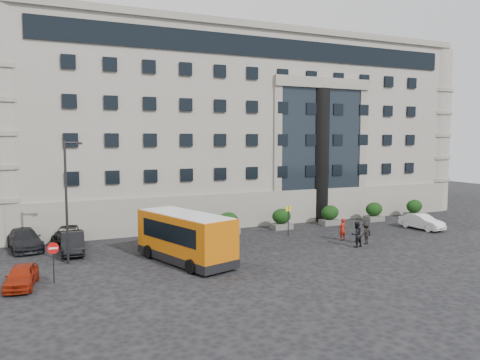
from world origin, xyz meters
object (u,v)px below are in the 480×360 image
object	(u,v)px
minibus	(185,235)
pedestrian_c	(366,233)
pedestrian_a	(342,229)
bus_stop_sign	(288,215)
hedge_d	(330,215)
no_entry_sign	(53,254)
hedge_c	(282,219)
hedge_a	(169,228)
street_lamp	(67,197)
parked_car_d	(69,234)
hedge_f	(414,208)
parked_car_b	(73,243)
parked_car_c	(25,239)
pedestrian_b	(356,234)
parked_car_a	(21,276)
hedge_e	(374,212)
hedge_b	(228,223)
white_taxi	(422,222)

from	to	relation	value
minibus	pedestrian_c	xyz separation A→B (m)	(14.35, -0.44, -0.94)
minibus	pedestrian_a	size ratio (longest dim) A/B	4.67
bus_stop_sign	pedestrian_c	bearing A→B (deg)	-52.40
hedge_d	no_entry_sign	world-z (taller)	no_entry_sign
hedge_d	minibus	xyz separation A→B (m)	(-16.50, -7.49, 0.86)
hedge_c	pedestrian_a	distance (m)	6.44
hedge_a	street_lamp	world-z (taller)	street_lamp
parked_car_d	pedestrian_a	world-z (taller)	pedestrian_a
hedge_f	parked_car_b	size ratio (longest dim) A/B	0.42
hedge_c	hedge_f	size ratio (longest dim) A/B	1.00
no_entry_sign	parked_car_c	distance (m)	9.72
street_lamp	pedestrian_b	world-z (taller)	street_lamp
parked_car_a	pedestrian_b	xyz separation A→B (m)	(22.78, 0.46, 0.34)
minibus	parked_car_d	distance (m)	11.49
hedge_e	parked_car_d	xyz separation A→B (m)	(-28.30, 1.85, -0.24)
hedge_f	street_lamp	distance (m)	34.45
hedge_a	bus_stop_sign	size ratio (longest dim) A/B	0.73
no_entry_sign	parked_car_b	bearing A→B (deg)	77.68
hedge_e	minibus	size ratio (longest dim) A/B	0.22
street_lamp	pedestrian_a	world-z (taller)	street_lamp
hedge_a	parked_car_c	distance (m)	10.68
hedge_b	pedestrian_c	bearing A→B (deg)	-43.86
parked_car_b	white_taxi	distance (m)	29.59
hedge_a	white_taxi	xyz separation A→B (m)	(21.92, -5.13, -0.25)
hedge_c	hedge_f	bearing A→B (deg)	0.00
hedge_f	parked_car_d	world-z (taller)	hedge_f
hedge_b	parked_car_b	xyz separation A→B (m)	(-12.70, -1.97, -0.20)
hedge_e	parked_car_c	xyz separation A→B (m)	(-31.46, 0.69, -0.18)
hedge_f	parked_car_d	size ratio (longest dim) A/B	0.37
hedge_e	street_lamp	xyz separation A→B (m)	(-28.74, -4.80, 3.44)
pedestrian_b	hedge_e	bearing A→B (deg)	-142.08
hedge_a	no_entry_sign	xyz separation A→B (m)	(-9.00, -8.84, 0.72)
no_entry_sign	white_taxi	xyz separation A→B (m)	(30.92, 3.71, -0.97)
hedge_e	pedestrian_c	world-z (taller)	hedge_e
pedestrian_a	pedestrian_b	xyz separation A→B (m)	(-0.49, -2.42, 0.07)
hedge_f	parked_car_a	world-z (taller)	hedge_f
bus_stop_sign	hedge_d	bearing A→B (deg)	24.66
parked_car_b	parked_car_c	distance (m)	4.13
parked_car_b	white_taxi	size ratio (longest dim) A/B	1.07
hedge_c	parked_car_c	xyz separation A→B (m)	(-21.06, 0.69, -0.18)
bus_stop_sign	pedestrian_b	distance (m)	6.30
parked_car_b	parked_car_d	distance (m)	3.82
hedge_c	parked_car_b	distance (m)	18.01
hedge_c	parked_car_d	world-z (taller)	hedge_c
parked_car_a	no_entry_sign	bearing A→B (deg)	11.98
hedge_b	parked_car_d	bearing A→B (deg)	171.70
pedestrian_b	hedge_f	bearing A→B (deg)	-154.99
hedge_c	hedge_f	distance (m)	15.60
parked_car_a	white_taxi	world-z (taller)	white_taxi
no_entry_sign	pedestrian_a	bearing A→B (deg)	7.35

